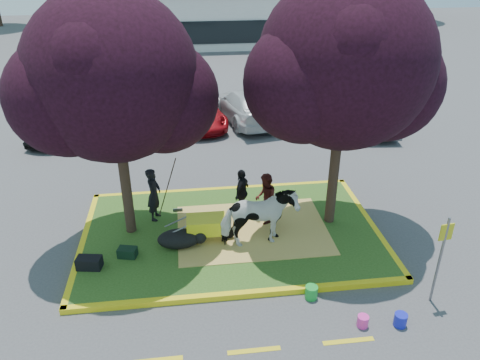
{
  "coord_description": "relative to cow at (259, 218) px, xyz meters",
  "views": [
    {
      "loc": [
        -1.16,
        -10.98,
        7.5
      ],
      "look_at": [
        0.31,
        0.5,
        1.49
      ],
      "focal_mm": 35.0,
      "sensor_mm": 36.0,
      "label": 1
    }
  ],
  "objects": [
    {
      "name": "ground",
      "position": [
        -0.64,
        0.75,
        -0.99
      ],
      "size": [
        90.0,
        90.0,
        0.0
      ],
      "primitive_type": "plane",
      "color": "#424244",
      "rests_on": "ground"
    },
    {
      "name": "median_island",
      "position": [
        -0.64,
        0.75,
        -0.91
      ],
      "size": [
        8.0,
        5.0,
        0.15
      ],
      "primitive_type": "cube",
      "color": "#2B4F18",
      "rests_on": "ground"
    },
    {
      "name": "curb_near",
      "position": [
        -0.64,
        -1.83,
        -0.91
      ],
      "size": [
        8.3,
        0.16,
        0.15
      ],
      "primitive_type": "cube",
      "color": "yellow",
      "rests_on": "ground"
    },
    {
      "name": "curb_far",
      "position": [
        -0.64,
        3.33,
        -0.91
      ],
      "size": [
        8.3,
        0.16,
        0.15
      ],
      "primitive_type": "cube",
      "color": "yellow",
      "rests_on": "ground"
    },
    {
      "name": "curb_left",
      "position": [
        -4.72,
        0.75,
        -0.91
      ],
      "size": [
        0.16,
        5.3,
        0.15
      ],
      "primitive_type": "cube",
      "color": "yellow",
      "rests_on": "ground"
    },
    {
      "name": "curb_right",
      "position": [
        3.44,
        0.75,
        -0.91
      ],
      "size": [
        0.16,
        5.3,
        0.15
      ],
      "primitive_type": "cube",
      "color": "yellow",
      "rests_on": "ground"
    },
    {
      "name": "straw_bedding",
      "position": [
        -0.04,
        0.75,
        -0.83
      ],
      "size": [
        4.2,
        3.0,
        0.01
      ],
      "primitive_type": "cube",
      "color": "#DEC15B",
      "rests_on": "median_island"
    },
    {
      "name": "tree_purple_left",
      "position": [
        -3.42,
        1.13,
        3.37
      ],
      "size": [
        5.06,
        4.2,
        6.51
      ],
      "color": "black",
      "rests_on": "median_island"
    },
    {
      "name": "tree_purple_right",
      "position": [
        2.28,
        0.93,
        3.57
      ],
      "size": [
        5.3,
        4.4,
        6.82
      ],
      "color": "black",
      "rests_on": "median_island"
    },
    {
      "name": "fire_lane_stripe_a",
      "position": [
        -2.64,
        -3.45,
        -0.98
      ],
      "size": [
        1.1,
        0.12,
        0.01
      ],
      "primitive_type": "cube",
      "color": "yellow",
      "rests_on": "ground"
    },
    {
      "name": "fire_lane_stripe_b",
      "position": [
        -0.64,
        -3.45,
        -0.98
      ],
      "size": [
        1.1,
        0.12,
        0.01
      ],
      "primitive_type": "cube",
      "color": "yellow",
      "rests_on": "ground"
    },
    {
      "name": "fire_lane_stripe_c",
      "position": [
        1.36,
        -3.45,
        -0.98
      ],
      "size": [
        1.1,
        0.12,
        0.01
      ],
      "primitive_type": "cube",
      "color": "yellow",
      "rests_on": "ground"
    },
    {
      "name": "retail_building",
      "position": [
        1.36,
        28.74,
        1.26
      ],
      "size": [
        20.4,
        8.4,
        4.4
      ],
      "color": "silver",
      "rests_on": "ground"
    },
    {
      "name": "cow",
      "position": [
        0.0,
        0.0,
        0.0
      ],
      "size": [
        2.08,
        1.14,
        1.67
      ],
      "primitive_type": "imported",
      "rotation": [
        0.0,
        0.0,
        1.69
      ],
      "color": "silver",
      "rests_on": "median_island"
    },
    {
      "name": "calf",
      "position": [
        -2.1,
        0.19,
        -0.59
      ],
      "size": [
        1.21,
        0.75,
        0.5
      ],
      "primitive_type": "ellipsoid",
      "rotation": [
        0.0,
        0.0,
        -0.09
      ],
      "color": "black",
      "rests_on": "median_island"
    },
    {
      "name": "handler",
      "position": [
        -2.77,
        1.72,
        -0.03
      ],
      "size": [
        0.51,
        0.66,
        1.6
      ],
      "primitive_type": "imported",
      "rotation": [
        0.0,
        0.0,
        1.33
      ],
      "color": "black",
      "rests_on": "median_island"
    },
    {
      "name": "visitor_a",
      "position": [
        0.39,
        1.13,
        -0.08
      ],
      "size": [
        0.7,
        0.83,
        1.52
      ],
      "primitive_type": "imported",
      "rotation": [
        0.0,
        0.0,
        -1.75
      ],
      "color": "#461814",
      "rests_on": "median_island"
    },
    {
      "name": "visitor_b",
      "position": [
        -0.22,
        1.66,
        -0.11
      ],
      "size": [
        0.74,
        0.92,
        1.46
      ],
      "primitive_type": "imported",
      "rotation": [
        0.0,
        0.0,
        -2.09
      ],
      "color": "black",
      "rests_on": "median_island"
    },
    {
      "name": "wheelbarrow",
      "position": [
        -1.34,
        0.4,
        -0.35
      ],
      "size": [
        1.89,
        0.65,
        0.71
      ],
      "rotation": [
        0.0,
        0.0,
        -0.02
      ],
      "color": "black",
      "rests_on": "median_island"
    },
    {
      "name": "gear_bag_dark",
      "position": [
        -4.34,
        -0.44,
        -0.68
      ],
      "size": [
        0.65,
        0.43,
        0.31
      ],
      "primitive_type": "cube",
      "rotation": [
        0.0,
        0.0,
        -0.18
      ],
      "color": "black",
      "rests_on": "median_island"
    },
    {
      "name": "gear_bag_green",
      "position": [
        -3.44,
        -0.08,
        -0.71
      ],
      "size": [
        0.53,
        0.4,
        0.25
      ],
      "primitive_type": "cube",
      "rotation": [
        0.0,
        0.0,
        -0.24
      ],
      "color": "black",
      "rests_on": "median_island"
    },
    {
      "name": "sign_post",
      "position": [
        3.66,
        -2.48,
        0.39
      ],
      "size": [
        0.32,
        0.07,
        2.26
      ],
      "rotation": [
        0.0,
        0.0,
        0.13
      ],
      "color": "slate",
      "rests_on": "ground"
    },
    {
      "name": "bucket_green",
      "position": [
        0.93,
        -2.05,
        -0.83
      ],
      "size": [
        0.38,
        0.38,
        0.32
      ],
      "primitive_type": "cylinder",
      "rotation": [
        0.0,
        0.0,
        0.36
      ],
      "color": "green",
      "rests_on": "ground"
    },
    {
      "name": "bucket_pink",
      "position": [
        1.8,
        -3.06,
        -0.85
      ],
      "size": [
        0.28,
        0.28,
        0.27
      ],
      "primitive_type": "cylinder",
      "rotation": [
        0.0,
        0.0,
        0.13
      ],
      "color": "#F035A8",
      "rests_on": "ground"
    },
    {
      "name": "bucket_blue",
      "position": [
        2.61,
        -3.15,
        -0.83
      ],
      "size": [
        0.29,
        0.29,
        0.3
      ],
      "primitive_type": "cylinder",
      "rotation": [
        0.0,
        0.0,
        -0.03
      ],
      "color": "#1820C2",
      "rests_on": "ground"
    },
    {
      "name": "car_black",
      "position": [
        -6.95,
        8.83,
        -0.39
      ],
      "size": [
        2.52,
        3.75,
        1.19
      ],
      "primitive_type": "imported",
      "rotation": [
        0.0,
        0.0,
        -0.35
      ],
      "color": "black",
      "rests_on": "ground"
    },
    {
      "name": "car_silver",
      "position": [
        -4.35,
        9.25,
        -0.24
      ],
      "size": [
        2.0,
        4.64,
        1.49
      ],
      "primitive_type": "imported",
      "rotation": [
        0.0,
        0.0,
        3.04
      ],
      "color": "#ABAEB4",
      "rests_on": "ground"
    },
    {
      "name": "car_red",
      "position": [
        -1.12,
        9.71,
        -0.4
      ],
      "size": [
        2.62,
        4.5,
        1.18
      ],
      "primitive_type": "imported",
      "rotation": [
        0.0,
        0.0,
        0.16
      ],
      "color": "#A40D14",
      "rests_on": "ground"
    },
    {
      "name": "car_white",
      "position": [
        1.08,
        10.03,
        -0.27
      ],
      "size": [
        2.88,
        5.21,
        1.43
      ],
      "primitive_type": "imported",
      "rotation": [
        0.0,
        0.0,
        3.33
      ],
      "color": "silver",
      "rests_on": "ground"
    },
    {
      "name": "car_grey",
      "position": [
        6.37,
        8.48,
        -0.26
      ],
      "size": [
        1.97,
        4.52,
        1.45
      ],
      "primitive_type": "imported",
      "rotation": [
        0.0,
        0.0,
        -0.1
      ],
      "color": "#595C61",
      "rests_on": "ground"
    }
  ]
}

